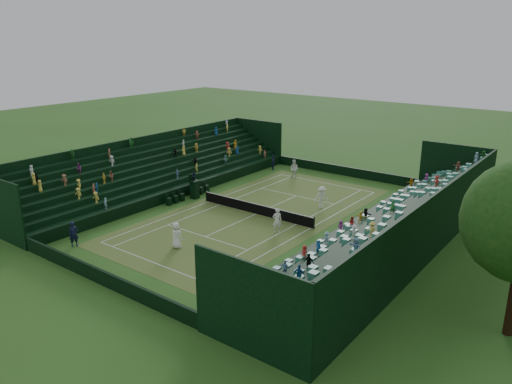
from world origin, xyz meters
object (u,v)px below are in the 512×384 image
tennis_net (256,208)px  player_near_west (176,235)px  player_far_west (294,169)px  umpire_chair (194,187)px  player_near_east (277,221)px  player_far_east (322,197)px

tennis_net → player_near_west: bearing=-91.5°
tennis_net → player_far_west: player_far_west is taller
umpire_chair → player_far_west: umpire_chair is taller
player_near_east → player_far_west: (-7.54, 14.07, -0.01)m
player_near_east → player_far_west: size_ratio=1.01×
umpire_chair → player_near_west: 11.56m
umpire_chair → player_far_east: 11.93m
player_far_west → player_far_east: bearing=-44.7°
umpire_chair → player_near_west: bearing=-52.5°
umpire_chair → player_far_east: size_ratio=1.31×
player_near_east → player_far_east: size_ratio=1.01×
player_near_east → umpire_chair: bearing=-56.2°
tennis_net → player_near_east: player_near_east is taller
player_near_west → player_far_west: (-3.45, 20.86, 0.02)m
umpire_chair → player_near_east: bearing=-12.1°
player_near_west → player_near_east: 7.93m
tennis_net → player_far_west: 12.27m
player_near_west → player_far_east: player_far_east is taller
player_near_east → player_far_east: bearing=-132.3°
player_near_east → player_far_east: player_near_east is taller
tennis_net → umpire_chair: bearing=179.9°
player_near_west → player_far_east: bearing=-105.5°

